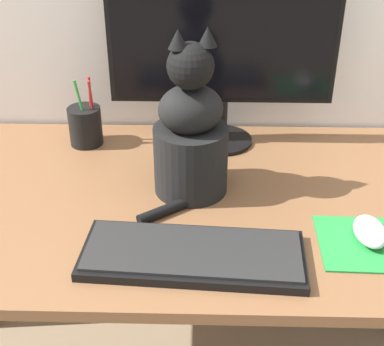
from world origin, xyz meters
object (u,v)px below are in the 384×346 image
(computer_mouse_right, at_px, (370,231))
(pen_cup, at_px, (85,125))
(cat, at_px, (191,135))
(keyboard, at_px, (193,254))
(monitor, at_px, (223,41))

(computer_mouse_right, bearing_deg, pen_cup, 147.97)
(cat, relative_size, pen_cup, 2.06)
(keyboard, bearing_deg, monitor, 86.57)
(monitor, height_order, cat, monitor)
(computer_mouse_right, bearing_deg, monitor, 124.53)
(monitor, bearing_deg, cat, -106.18)
(keyboard, relative_size, computer_mouse_right, 4.25)
(keyboard, relative_size, pen_cup, 2.37)
(monitor, relative_size, pen_cup, 3.09)
(cat, distance_m, pen_cup, 0.37)
(monitor, distance_m, computer_mouse_right, 0.56)
(cat, bearing_deg, computer_mouse_right, -43.61)
(computer_mouse_right, distance_m, pen_cup, 0.75)
(monitor, height_order, pen_cup, monitor)
(computer_mouse_right, xyz_separation_m, cat, (-0.36, 0.18, 0.12))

